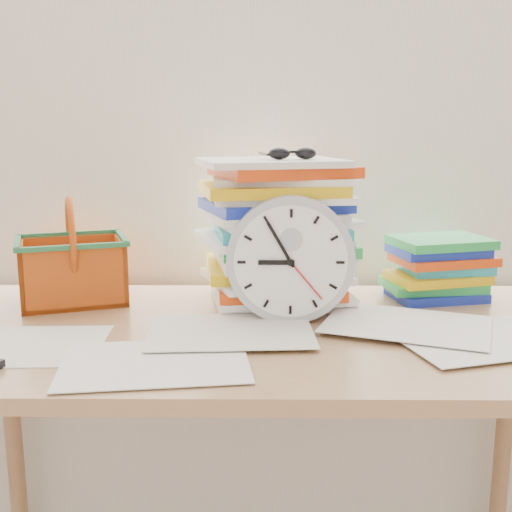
{
  "coord_description": "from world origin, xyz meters",
  "views": [
    {
      "loc": [
        0.01,
        0.34,
        1.16
      ],
      "look_at": [
        -0.0,
        1.6,
        0.9
      ],
      "focal_mm": 45.0,
      "sensor_mm": 36.0,
      "label": 1
    }
  ],
  "objects_px": {
    "paper_stack": "(278,232)",
    "basket": "(72,251)",
    "book_stack": "(440,268)",
    "desk": "(257,362)",
    "clock": "(290,259)"
  },
  "relations": [
    {
      "from": "desk",
      "to": "book_stack",
      "type": "distance_m",
      "value": 0.52
    },
    {
      "from": "clock",
      "to": "book_stack",
      "type": "bearing_deg",
      "value": 27.0
    },
    {
      "from": "book_stack",
      "to": "clock",
      "type": "bearing_deg",
      "value": -153.0
    },
    {
      "from": "paper_stack",
      "to": "basket",
      "type": "bearing_deg",
      "value": -179.7
    },
    {
      "from": "desk",
      "to": "paper_stack",
      "type": "height_order",
      "value": "paper_stack"
    },
    {
      "from": "desk",
      "to": "paper_stack",
      "type": "bearing_deg",
      "value": 76.79
    },
    {
      "from": "book_stack",
      "to": "basket",
      "type": "xyz_separation_m",
      "value": [
        -0.87,
        -0.05,
        0.05
      ]
    },
    {
      "from": "paper_stack",
      "to": "clock",
      "type": "bearing_deg",
      "value": -81.02
    },
    {
      "from": "desk",
      "to": "clock",
      "type": "xyz_separation_m",
      "value": [
        0.07,
        0.05,
        0.21
      ]
    },
    {
      "from": "basket",
      "to": "clock",
      "type": "bearing_deg",
      "value": -34.9
    },
    {
      "from": "clock",
      "to": "book_stack",
      "type": "xyz_separation_m",
      "value": [
        0.37,
        0.19,
        -0.06
      ]
    },
    {
      "from": "paper_stack",
      "to": "book_stack",
      "type": "height_order",
      "value": "paper_stack"
    },
    {
      "from": "desk",
      "to": "basket",
      "type": "xyz_separation_m",
      "value": [
        -0.43,
        0.19,
        0.2
      ]
    },
    {
      "from": "desk",
      "to": "basket",
      "type": "relative_size",
      "value": 5.74
    },
    {
      "from": "paper_stack",
      "to": "clock",
      "type": "distance_m",
      "value": 0.15
    }
  ]
}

